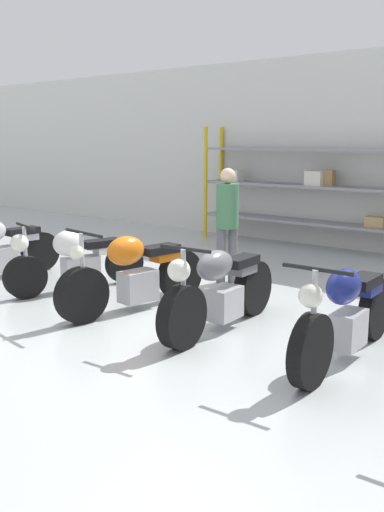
% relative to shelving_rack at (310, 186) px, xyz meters
% --- Properties ---
extents(ground_plane, '(30.00, 30.00, 0.00)m').
position_rel_shelving_rack_xyz_m(ground_plane, '(0.96, -5.11, -1.17)').
color(ground_plane, '#B2B7B7').
extents(back_wall, '(30.00, 0.08, 3.60)m').
position_rel_shelving_rack_xyz_m(back_wall, '(0.96, 0.37, 0.63)').
color(back_wall, silver).
rests_on(back_wall, ground_plane).
extents(shelving_rack, '(4.66, 0.63, 2.29)m').
position_rel_shelving_rack_xyz_m(shelving_rack, '(0.00, 0.00, 0.00)').
color(shelving_rack, gold).
rests_on(shelving_rack, ground_plane).
extents(motorcycle_white, '(0.84, 1.98, 0.96)m').
position_rel_shelving_rack_xyz_m(motorcycle_white, '(-0.96, -4.86, -0.75)').
color(motorcycle_white, black).
rests_on(motorcycle_white, ground_plane).
extents(motorcycle_orange, '(0.70, 2.12, 1.04)m').
position_rel_shelving_rack_xyz_m(motorcycle_orange, '(0.32, -5.02, -0.72)').
color(motorcycle_orange, black).
rests_on(motorcycle_orange, ground_plane).
extents(motorcycle_grey, '(0.59, 2.04, 1.01)m').
position_rel_shelving_rack_xyz_m(motorcycle_grey, '(1.57, -4.99, -0.72)').
color(motorcycle_grey, black).
rests_on(motorcycle_grey, ground_plane).
extents(motorcycle_blue, '(0.61, 2.15, 1.02)m').
position_rel_shelving_rack_xyz_m(motorcycle_blue, '(2.99, -4.96, -0.72)').
color(motorcycle_blue, black).
rests_on(motorcycle_blue, ground_plane).
extents(person_browsing, '(0.45, 0.45, 1.64)m').
position_rel_shelving_rack_xyz_m(person_browsing, '(0.39, -3.22, -0.20)').
color(person_browsing, '#595960').
rests_on(person_browsing, ground_plane).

